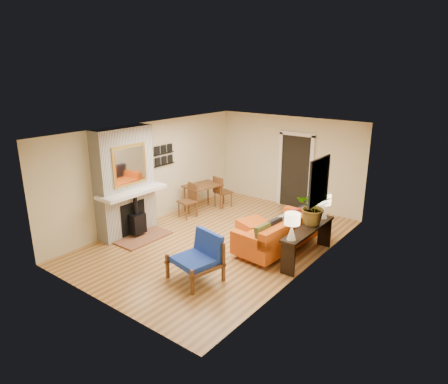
{
  "coord_description": "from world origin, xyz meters",
  "views": [
    {
      "loc": [
        5.34,
        -6.75,
        3.91
      ],
      "look_at": [
        0.0,
        0.2,
        1.15
      ],
      "focal_mm": 32.0,
      "sensor_mm": 36.0,
      "label": 1
    }
  ],
  "objects_px": {
    "ottoman": "(254,226)",
    "houseplant": "(314,206)",
    "sofa": "(281,233)",
    "console_table": "(308,234)",
    "dining_table": "(204,191)",
    "lamp_far": "(324,203)",
    "blue_chair": "(200,254)",
    "lamp_near": "(292,223)"
  },
  "relations": [
    {
      "from": "sofa",
      "to": "lamp_near",
      "type": "height_order",
      "value": "lamp_near"
    },
    {
      "from": "console_table",
      "to": "houseplant",
      "type": "bearing_deg",
      "value": 92.5
    },
    {
      "from": "ottoman",
      "to": "lamp_near",
      "type": "height_order",
      "value": "lamp_near"
    },
    {
      "from": "ottoman",
      "to": "blue_chair",
      "type": "bearing_deg",
      "value": -81.82
    },
    {
      "from": "lamp_near",
      "to": "houseplant",
      "type": "distance_m",
      "value": 0.99
    },
    {
      "from": "sofa",
      "to": "ottoman",
      "type": "distance_m",
      "value": 1.02
    },
    {
      "from": "blue_chair",
      "to": "console_table",
      "type": "xyz_separation_m",
      "value": [
        1.3,
        1.95,
        0.09
      ]
    },
    {
      "from": "sofa",
      "to": "dining_table",
      "type": "height_order",
      "value": "dining_table"
    },
    {
      "from": "dining_table",
      "to": "lamp_near",
      "type": "distance_m",
      "value": 4.05
    },
    {
      "from": "blue_chair",
      "to": "lamp_far",
      "type": "distance_m",
      "value": 3.0
    },
    {
      "from": "sofa",
      "to": "blue_chair",
      "type": "bearing_deg",
      "value": -106.28
    },
    {
      "from": "sofa",
      "to": "lamp_near",
      "type": "distance_m",
      "value": 1.3
    },
    {
      "from": "lamp_far",
      "to": "dining_table",
      "type": "bearing_deg",
      "value": 176.03
    },
    {
      "from": "sofa",
      "to": "houseplant",
      "type": "bearing_deg",
      "value": 10.74
    },
    {
      "from": "houseplant",
      "to": "lamp_near",
      "type": "bearing_deg",
      "value": -89.42
    },
    {
      "from": "lamp_near",
      "to": "houseplant",
      "type": "bearing_deg",
      "value": 90.58
    },
    {
      "from": "blue_chair",
      "to": "lamp_far",
      "type": "bearing_deg",
      "value": 63.83
    },
    {
      "from": "sofa",
      "to": "lamp_near",
      "type": "xyz_separation_m",
      "value": [
        0.7,
        -0.85,
        0.69
      ]
    },
    {
      "from": "sofa",
      "to": "blue_chair",
      "type": "distance_m",
      "value": 2.14
    },
    {
      "from": "sofa",
      "to": "houseplant",
      "type": "xyz_separation_m",
      "value": [
        0.69,
        0.13,
        0.75
      ]
    },
    {
      "from": "blue_chair",
      "to": "houseplant",
      "type": "height_order",
      "value": "houseplant"
    },
    {
      "from": "ottoman",
      "to": "houseplant",
      "type": "distance_m",
      "value": 1.89
    },
    {
      "from": "ottoman",
      "to": "houseplant",
      "type": "bearing_deg",
      "value": -7.61
    },
    {
      "from": "sofa",
      "to": "ottoman",
      "type": "relative_size",
      "value": 2.64
    },
    {
      "from": "lamp_near",
      "to": "houseplant",
      "type": "height_order",
      "value": "houseplant"
    },
    {
      "from": "lamp_far",
      "to": "blue_chair",
      "type": "bearing_deg",
      "value": -116.17
    },
    {
      "from": "sofa",
      "to": "console_table",
      "type": "relative_size",
      "value": 1.22
    },
    {
      "from": "dining_table",
      "to": "lamp_far",
      "type": "xyz_separation_m",
      "value": [
        3.65,
        -0.25,
        0.46
      ]
    },
    {
      "from": "ottoman",
      "to": "houseplant",
      "type": "height_order",
      "value": "houseplant"
    },
    {
      "from": "dining_table",
      "to": "lamp_near",
      "type": "bearing_deg",
      "value": -25.04
    },
    {
      "from": "lamp_near",
      "to": "console_table",
      "type": "bearing_deg",
      "value": 90.0
    },
    {
      "from": "blue_chair",
      "to": "lamp_near",
      "type": "relative_size",
      "value": 1.86
    },
    {
      "from": "console_table",
      "to": "lamp_far",
      "type": "bearing_deg",
      "value": 90.0
    },
    {
      "from": "dining_table",
      "to": "houseplant",
      "type": "xyz_separation_m",
      "value": [
        3.64,
        -0.72,
        0.52
      ]
    },
    {
      "from": "lamp_far",
      "to": "ottoman",
      "type": "bearing_deg",
      "value": -171.42
    },
    {
      "from": "ottoman",
      "to": "lamp_near",
      "type": "distance_m",
      "value": 2.21
    },
    {
      "from": "dining_table",
      "to": "lamp_far",
      "type": "distance_m",
      "value": 3.68
    },
    {
      "from": "ottoman",
      "to": "dining_table",
      "type": "bearing_deg",
      "value": 165.96
    },
    {
      "from": "lamp_near",
      "to": "lamp_far",
      "type": "relative_size",
      "value": 1.0
    },
    {
      "from": "blue_chair",
      "to": "lamp_near",
      "type": "xyz_separation_m",
      "value": [
        1.3,
        1.19,
        0.58
      ]
    },
    {
      "from": "sofa",
      "to": "console_table",
      "type": "xyz_separation_m",
      "value": [
        0.7,
        -0.1,
        0.2
      ]
    },
    {
      "from": "sofa",
      "to": "ottoman",
      "type": "bearing_deg",
      "value": 159.64
    }
  ]
}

